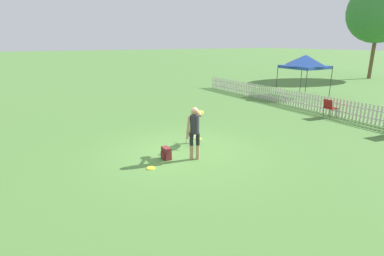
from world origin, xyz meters
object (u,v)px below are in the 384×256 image
object	(u,v)px
leaping_dog	(191,133)
frisbee_near_dog	(199,139)
handler_person	(195,127)
folding_chair_green_right	(329,107)
backpack_on_grass	(166,153)
frisbee_midfield	(193,135)
frisbee_near_handler	(151,168)
canopy_tent_main	(305,62)
tree_left_grove	(380,11)

from	to	relation	value
leaping_dog	frisbee_near_dog	xyz separation A→B (m)	(-0.54, 0.65, -0.48)
handler_person	leaping_dog	world-z (taller)	handler_person
frisbee_near_dog	folding_chair_green_right	distance (m)	7.21
handler_person	backpack_on_grass	world-z (taller)	handler_person
folding_chair_green_right	frisbee_midfield	bearing A→B (deg)	89.30
frisbee_near_handler	folding_chair_green_right	bearing A→B (deg)	97.38
frisbee_near_handler	frisbee_midfield	bearing A→B (deg)	128.69
leaping_dog	folding_chair_green_right	size ratio (longest dim) A/B	1.28
frisbee_near_handler	backpack_on_grass	size ratio (longest dim) A/B	0.66
frisbee_midfield	canopy_tent_main	world-z (taller)	canopy_tent_main
frisbee_near_dog	tree_left_grove	size ratio (longest dim) A/B	0.03
backpack_on_grass	folding_chair_green_right	bearing A→B (deg)	95.20
frisbee_near_dog	frisbee_midfield	xyz separation A→B (m)	(-0.53, 0.06, 0.00)
frisbee_near_handler	folding_chair_green_right	distance (m)	9.91
frisbee_near_dog	folding_chair_green_right	xyz separation A→B (m)	(0.35, 7.19, 0.53)
leaping_dog	folding_chair_green_right	world-z (taller)	folding_chair_green_right
frisbee_near_handler	folding_chair_green_right	world-z (taller)	folding_chair_green_right
frisbee_midfield	tree_left_grove	size ratio (longest dim) A/B	0.03
leaping_dog	backpack_on_grass	distance (m)	1.45
frisbee_near_dog	tree_left_grove	bearing A→B (deg)	107.48
folding_chair_green_right	frisbee_near_dog	bearing A→B (deg)	93.60
frisbee_near_handler	canopy_tent_main	world-z (taller)	canopy_tent_main
frisbee_near_dog	canopy_tent_main	bearing A→B (deg)	111.84
backpack_on_grass	frisbee_near_handler	bearing A→B (deg)	-58.01
handler_person	tree_left_grove	distance (m)	27.94
handler_person	tree_left_grove	size ratio (longest dim) A/B	0.18
frisbee_near_dog	tree_left_grove	xyz separation A→B (m)	(-7.77, 24.68, 6.23)
frisbee_midfield	backpack_on_grass	world-z (taller)	backpack_on_grass
handler_person	folding_chair_green_right	world-z (taller)	handler_person
frisbee_near_handler	frisbee_near_dog	world-z (taller)	same
handler_person	frisbee_near_handler	bearing A→B (deg)	-155.08
frisbee_near_handler	frisbee_near_dog	xyz separation A→B (m)	(-1.62, 2.62, 0.00)
handler_person	frisbee_midfield	size ratio (longest dim) A/B	6.63
frisbee_near_dog	folding_chair_green_right	world-z (taller)	folding_chair_green_right
frisbee_near_dog	folding_chair_green_right	size ratio (longest dim) A/B	0.28
frisbee_near_handler	frisbee_midfield	xyz separation A→B (m)	(-2.15, 2.69, 0.00)
folding_chair_green_right	frisbee_near_handler	bearing A→B (deg)	103.75
frisbee_near_dog	canopy_tent_main	distance (m)	11.96
frisbee_near_handler	frisbee_near_dog	size ratio (longest dim) A/B	1.00
frisbee_midfield	tree_left_grove	bearing A→B (deg)	106.38
leaping_dog	backpack_on_grass	world-z (taller)	leaping_dog
handler_person	frisbee_near_dog	xyz separation A→B (m)	(-1.60, 1.12, -1.03)
handler_person	frisbee_near_dog	size ratio (longest dim) A/B	6.63
canopy_tent_main	handler_person	bearing A→B (deg)	-63.59
frisbee_near_dog	tree_left_grove	world-z (taller)	tree_left_grove
frisbee_near_dog	frisbee_midfield	size ratio (longest dim) A/B	1.00
canopy_tent_main	tree_left_grove	bearing A→B (deg)	103.86
frisbee_near_dog	canopy_tent_main	size ratio (longest dim) A/B	0.09
handler_person	folding_chair_green_right	size ratio (longest dim) A/B	1.85
frisbee_near_handler	canopy_tent_main	size ratio (longest dim) A/B	0.09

